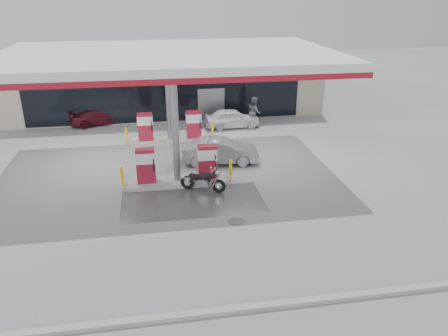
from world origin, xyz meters
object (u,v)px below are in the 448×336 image
object	(u,v)px
pump_island_far	(170,130)
parked_motorcycle	(203,181)
parked_car_left	(98,116)
sedan_white	(232,118)
pump_island_near	(177,169)
attendant	(254,112)
hatchback_silver	(220,151)

from	to	relation	value
pump_island_far	parked_motorcycle	world-z (taller)	pump_island_far
parked_motorcycle	parked_car_left	xyz separation A→B (m)	(-5.59, 11.32, 0.06)
pump_island_far	parked_car_left	distance (m)	6.24
sedan_white	parked_motorcycle	bearing A→B (deg)	159.93
pump_island_far	sedan_white	world-z (taller)	pump_island_far
pump_island_near	parked_car_left	xyz separation A→B (m)	(-4.50, 10.31, -0.17)
pump_island_near	parked_car_left	distance (m)	11.26
pump_island_far	parked_motorcycle	xyz separation A→B (m)	(1.09, -7.01, -0.23)
parked_motorcycle	pump_island_far	bearing A→B (deg)	123.80
pump_island_far	sedan_white	size ratio (longest dim) A/B	1.45
pump_island_near	attendant	distance (m)	9.98
pump_island_near	sedan_white	size ratio (longest dim) A/B	1.45
pump_island_far	hatchback_silver	distance (m)	4.47
pump_island_far	parked_car_left	world-z (taller)	pump_island_far
parked_motorcycle	hatchback_silver	distance (m)	3.46
pump_island_near	sedan_white	bearing A→B (deg)	63.33
pump_island_far	parked_motorcycle	distance (m)	7.10
sedan_white	parked_car_left	size ratio (longest dim) A/B	0.96
pump_island_far	parked_car_left	size ratio (longest dim) A/B	1.39
pump_island_near	hatchback_silver	xyz separation A→B (m)	(2.36, 2.20, -0.06)
parked_car_left	hatchback_silver	bearing A→B (deg)	-158.90
parked_motorcycle	hatchback_silver	size ratio (longest dim) A/B	0.50
parked_car_left	parked_motorcycle	bearing A→B (deg)	-172.84
sedan_white	attendant	distance (m)	1.51
parked_motorcycle	attendant	size ratio (longest dim) A/B	1.03
sedan_white	pump_island_near	bearing A→B (deg)	151.48
hatchback_silver	parked_motorcycle	bearing A→B (deg)	165.01
hatchback_silver	parked_car_left	world-z (taller)	hatchback_silver
attendant	parked_car_left	distance (m)	10.31
parked_motorcycle	parked_car_left	world-z (taller)	parked_motorcycle
parked_motorcycle	sedan_white	distance (m)	9.70
pump_island_near	sedan_white	xyz separation A→B (m)	(4.12, 8.20, -0.11)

